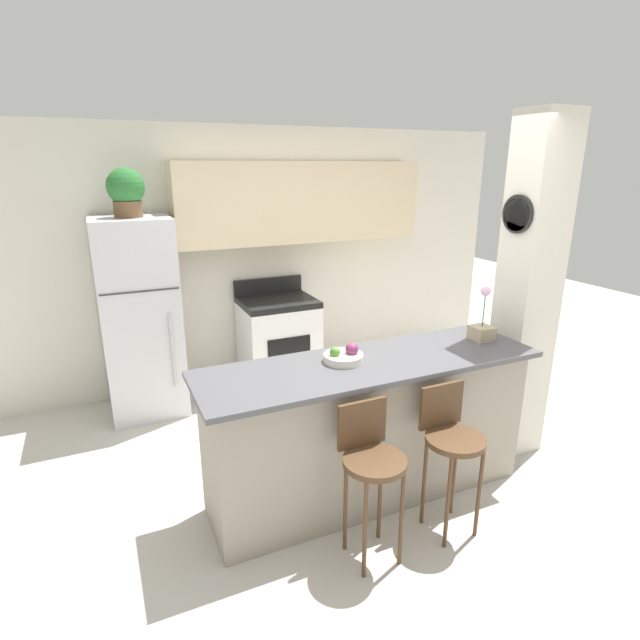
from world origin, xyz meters
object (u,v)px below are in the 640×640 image
stove_range (279,342)px  fruit_bowl (344,356)px  bar_stool_right (451,439)px  refrigerator (140,318)px  potted_plant_on_fridge (126,191)px  orchid_vase (482,327)px  bar_stool_left (371,461)px

stove_range → fruit_bowl: fruit_bowl is taller
bar_stool_right → fruit_bowl: (-0.44, 0.56, 0.40)m
refrigerator → potted_plant_on_fridge: 1.09m
stove_range → bar_stool_right: size_ratio=1.15×
stove_range → orchid_vase: bearing=-65.9°
potted_plant_on_fridge → orchid_vase: (2.16, -1.90, -0.90)m
bar_stool_left → bar_stool_right: 0.55m
refrigerator → bar_stool_right: size_ratio=1.90×
potted_plant_on_fridge → refrigerator: bearing=-62.7°
stove_range → bar_stool_left: 2.48m
potted_plant_on_fridge → fruit_bowl: bearing=-60.1°
potted_plant_on_fridge → orchid_vase: potted_plant_on_fridge is taller
bar_stool_left → potted_plant_on_fridge: bearing=111.6°
bar_stool_right → potted_plant_on_fridge: size_ratio=2.32×
orchid_vase → bar_stool_left: bearing=-156.4°
bar_stool_right → orchid_vase: (0.65, 0.52, 0.46)m
bar_stool_left → orchid_vase: orchid_vase is taller
orchid_vase → stove_range: bearing=114.1°
fruit_bowl → bar_stool_right: bearing=-51.9°
refrigerator → potted_plant_on_fridge: (-0.00, 0.00, 1.09)m
stove_range → orchid_vase: orchid_vase is taller
potted_plant_on_fridge → stove_range: bearing=1.3°
bar_stool_right → orchid_vase: bearing=39.0°
stove_range → fruit_bowl: bearing=-96.8°
orchid_vase → refrigerator: bearing=138.7°
orchid_vase → bar_stool_right: bearing=-141.0°
orchid_vase → fruit_bowl: bearing=178.2°
refrigerator → bar_stool_left: size_ratio=1.90×
bar_stool_left → stove_range: bearing=82.2°
potted_plant_on_fridge → fruit_bowl: 2.36m
fruit_bowl → stove_range: bearing=83.2°
stove_range → potted_plant_on_fridge: 2.00m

